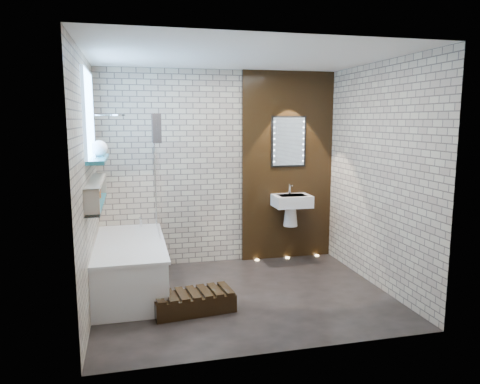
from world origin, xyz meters
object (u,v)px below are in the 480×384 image
object	(u,v)px
bathtub	(130,266)
led_mirror	(289,142)
washbasin	(292,205)
walnut_step	(193,303)
bath_screen	(157,175)

from	to	relation	value
bathtub	led_mirror	size ratio (longest dim) A/B	2.49
bathtub	led_mirror	bearing A→B (deg)	19.78
washbasin	walnut_step	bearing A→B (deg)	-138.44
washbasin	led_mirror	size ratio (longest dim) A/B	0.83
bathtub	led_mirror	distance (m)	2.68
bathtub	bath_screen	world-z (taller)	bath_screen
washbasin	led_mirror	distance (m)	0.88
bathtub	washbasin	size ratio (longest dim) A/B	3.00
bathtub	led_mirror	xyz separation A→B (m)	(2.17, 0.78, 1.36)
bathtub	walnut_step	size ratio (longest dim) A/B	2.12
led_mirror	walnut_step	bearing A→B (deg)	-135.33
bath_screen	bathtub	bearing A→B (deg)	-128.90
bathtub	walnut_step	world-z (taller)	bathtub
washbasin	bathtub	bearing A→B (deg)	-163.99
bathtub	bath_screen	distance (m)	1.14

